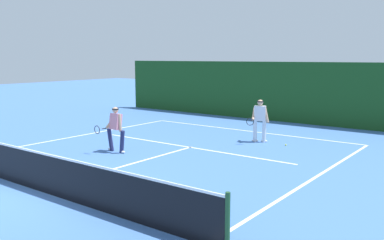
# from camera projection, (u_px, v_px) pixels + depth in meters

# --- Properties ---
(ground_plane) EXTENTS (80.00, 80.00, 0.00)m
(ground_plane) POSITION_uv_depth(u_px,v_px,m) (38.00, 190.00, 10.43)
(ground_plane) COLOR #416DB1
(court_line_baseline_far) EXTENTS (10.25, 0.10, 0.01)m
(court_line_baseline_far) POSITION_uv_depth(u_px,v_px,m) (248.00, 131.00, 18.79)
(court_line_baseline_far) COLOR white
(court_line_baseline_far) RESTS_ON ground_plane
(court_line_service) EXTENTS (8.36, 0.10, 0.01)m
(court_line_service) POSITION_uv_depth(u_px,v_px,m) (190.00, 147.00, 15.40)
(court_line_service) COLOR white
(court_line_service) RESTS_ON ground_plane
(court_line_centre) EXTENTS (0.10, 6.40, 0.01)m
(court_line_centre) POSITION_uv_depth(u_px,v_px,m) (130.00, 164.00, 12.96)
(court_line_centre) COLOR white
(court_line_centre) RESTS_ON ground_plane
(tennis_net) EXTENTS (11.23, 0.09, 1.07)m
(tennis_net) POSITION_uv_depth(u_px,v_px,m) (37.00, 170.00, 10.35)
(tennis_net) COLOR #1E4723
(tennis_net) RESTS_ON ground_plane
(player_near) EXTENTS (0.90, 0.87, 1.59)m
(player_near) POSITION_uv_depth(u_px,v_px,m) (115.00, 127.00, 14.53)
(player_near) COLOR #1E234C
(player_near) RESTS_ON ground_plane
(player_far) EXTENTS (0.72, 0.91, 1.67)m
(player_far) POSITION_uv_depth(u_px,v_px,m) (260.00, 119.00, 16.24)
(player_far) COLOR silver
(player_far) RESTS_ON ground_plane
(tennis_ball) EXTENTS (0.07, 0.07, 0.07)m
(tennis_ball) POSITION_uv_depth(u_px,v_px,m) (286.00, 145.00, 15.66)
(tennis_ball) COLOR #D1E033
(tennis_ball) RESTS_ON ground_plane
(back_fence_windscreen) EXTENTS (20.82, 0.12, 3.06)m
(back_fence_windscreen) POSITION_uv_depth(u_px,v_px,m) (282.00, 92.00, 21.34)
(back_fence_windscreen) COLOR #18431A
(back_fence_windscreen) RESTS_ON ground_plane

